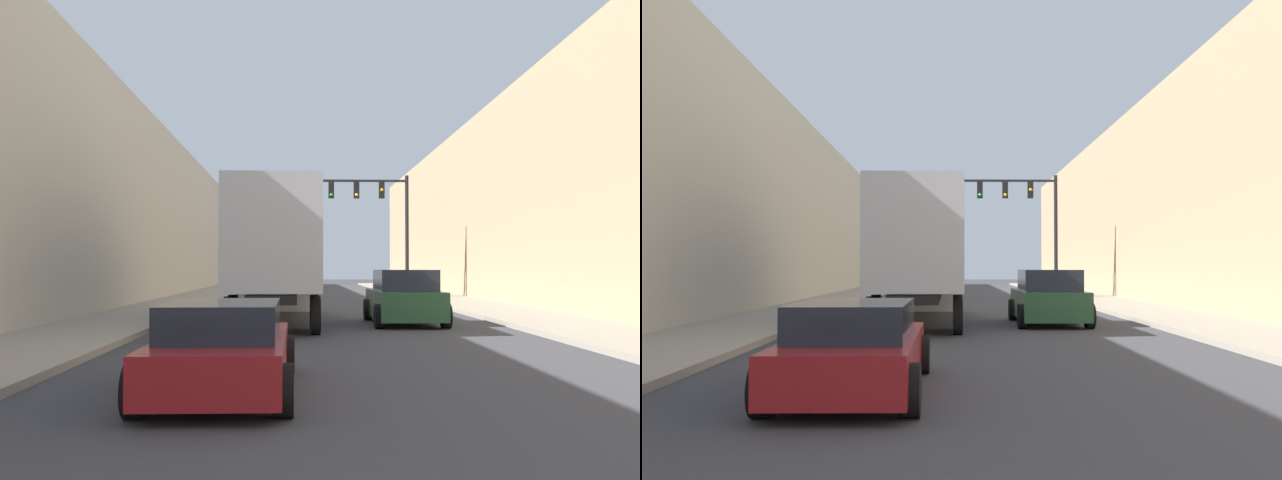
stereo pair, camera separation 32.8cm
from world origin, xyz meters
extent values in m
cube|color=gray|center=(6.67, 30.00, 0.07)|extent=(3.23, 80.00, 0.15)
cube|color=gray|center=(-6.67, 30.00, 0.07)|extent=(3.23, 80.00, 0.15)
cube|color=tan|center=(11.29, 30.00, 4.89)|extent=(6.00, 80.00, 9.78)
cube|color=#BCB29E|center=(-11.29, 30.00, 4.70)|extent=(6.00, 80.00, 9.39)
cube|color=silver|center=(-1.76, 21.32, 2.62)|extent=(2.56, 10.70, 3.03)
cube|color=black|center=(-1.76, 21.32, 0.95)|extent=(1.28, 10.70, 0.24)
cube|color=silver|center=(-1.76, 27.87, 1.31)|extent=(2.56, 2.41, 2.62)
cylinder|color=black|center=(-2.89, 17.16, 0.50)|extent=(0.25, 1.00, 1.00)
cylinder|color=black|center=(-0.64, 17.16, 0.50)|extent=(0.25, 1.00, 1.00)
cylinder|color=black|center=(-2.89, 18.36, 0.50)|extent=(0.25, 1.00, 1.00)
cylinder|color=black|center=(-0.64, 18.36, 0.50)|extent=(0.25, 1.00, 1.00)
cylinder|color=black|center=(-2.89, 27.87, 0.50)|extent=(0.25, 1.00, 1.00)
cylinder|color=black|center=(-0.64, 27.87, 0.50)|extent=(0.25, 1.00, 1.00)
cube|color=maroon|center=(-2.15, 8.73, 0.48)|extent=(1.72, 4.77, 0.62)
cube|color=#1E232D|center=(-2.15, 8.50, 1.03)|extent=(1.51, 2.62, 0.49)
cylinder|color=black|center=(-3.01, 10.42, 0.32)|extent=(0.25, 0.64, 0.64)
cylinder|color=black|center=(-1.29, 10.42, 0.32)|extent=(0.25, 0.64, 0.64)
cylinder|color=black|center=(-3.01, 6.95, 0.32)|extent=(0.25, 0.64, 0.64)
cylinder|color=black|center=(-1.29, 6.95, 0.32)|extent=(0.25, 0.64, 0.64)
cube|color=#234C2D|center=(2.20, 20.61, 0.62)|extent=(1.94, 4.49, 0.85)
cube|color=#1E232D|center=(2.20, 20.38, 1.36)|extent=(1.71, 2.47, 0.64)
cylinder|color=black|center=(1.23, 22.15, 0.35)|extent=(0.25, 0.70, 0.70)
cylinder|color=black|center=(3.17, 22.15, 0.35)|extent=(0.25, 0.70, 0.70)
cylinder|color=black|center=(1.23, 18.96, 0.35)|extent=(0.25, 0.70, 0.70)
cylinder|color=black|center=(3.17, 18.96, 0.35)|extent=(0.25, 0.70, 0.70)
cylinder|color=black|center=(4.91, 37.22, 3.39)|extent=(0.20, 0.20, 6.78)
cube|color=black|center=(2.14, 37.22, 6.48)|extent=(5.53, 0.12, 0.12)
cube|color=black|center=(3.52, 37.22, 5.97)|extent=(0.30, 0.24, 0.90)
sphere|color=gold|center=(3.52, 37.08, 5.97)|extent=(0.18, 0.18, 0.18)
cube|color=black|center=(2.14, 37.22, 5.97)|extent=(0.30, 0.24, 0.90)
sphere|color=gold|center=(2.14, 37.08, 5.69)|extent=(0.18, 0.18, 0.18)
cube|color=black|center=(0.76, 37.22, 5.97)|extent=(0.30, 0.24, 0.90)
sphere|color=green|center=(0.76, 37.08, 5.69)|extent=(0.18, 0.18, 0.18)
camera|label=1|loc=(-1.14, -1.46, 1.76)|focal=40.00mm
camera|label=2|loc=(-0.81, -1.46, 1.76)|focal=40.00mm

